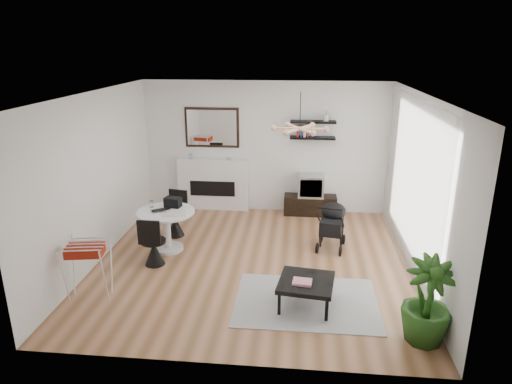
# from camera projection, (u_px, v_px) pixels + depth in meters

# --- Properties ---
(floor) EXTENTS (5.00, 5.00, 0.00)m
(floor) POSITION_uv_depth(u_px,v_px,m) (253.00, 262.00, 7.43)
(floor) COLOR brown
(floor) RESTS_ON ground
(ceiling) EXTENTS (5.00, 5.00, 0.00)m
(ceiling) POSITION_uv_depth(u_px,v_px,m) (252.00, 94.00, 6.59)
(ceiling) COLOR white
(ceiling) RESTS_ON wall_back
(wall_back) EXTENTS (5.00, 0.00, 5.00)m
(wall_back) POSITION_uv_depth(u_px,v_px,m) (265.00, 148.00, 9.37)
(wall_back) COLOR white
(wall_back) RESTS_ON floor
(wall_left) EXTENTS (0.00, 5.00, 5.00)m
(wall_left) POSITION_uv_depth(u_px,v_px,m) (96.00, 178.00, 7.24)
(wall_left) COLOR white
(wall_left) RESTS_ON floor
(wall_right) EXTENTS (0.00, 5.00, 5.00)m
(wall_right) POSITION_uv_depth(u_px,v_px,m) (419.00, 188.00, 6.77)
(wall_right) COLOR white
(wall_right) RESTS_ON floor
(sheer_curtain) EXTENTS (0.04, 3.60, 2.60)m
(sheer_curtain) POSITION_uv_depth(u_px,v_px,m) (410.00, 184.00, 6.97)
(sheer_curtain) COLOR white
(sheer_curtain) RESTS_ON wall_right
(fireplace) EXTENTS (1.50, 0.17, 2.16)m
(fireplace) POSITION_uv_depth(u_px,v_px,m) (213.00, 178.00, 9.61)
(fireplace) COLOR white
(fireplace) RESTS_ON floor
(shelf_lower) EXTENTS (0.90, 0.25, 0.04)m
(shelf_lower) POSITION_uv_depth(u_px,v_px,m) (313.00, 138.00, 9.08)
(shelf_lower) COLOR black
(shelf_lower) RESTS_ON wall_back
(shelf_upper) EXTENTS (0.90, 0.25, 0.04)m
(shelf_upper) POSITION_uv_depth(u_px,v_px,m) (313.00, 122.00, 8.98)
(shelf_upper) COLOR black
(shelf_upper) RESTS_ON wall_back
(pendant_lamp) EXTENTS (0.90, 0.90, 0.10)m
(pendant_lamp) POSITION_uv_depth(u_px,v_px,m) (300.00, 129.00, 6.98)
(pendant_lamp) COLOR tan
(pendant_lamp) RESTS_ON ceiling
(tv_console) EXTENTS (1.07, 0.38, 0.40)m
(tv_console) POSITION_uv_depth(u_px,v_px,m) (310.00, 205.00, 9.45)
(tv_console) COLOR black
(tv_console) RESTS_ON floor
(crt_tv) EXTENTS (0.52, 0.45, 0.45)m
(crt_tv) POSITION_uv_depth(u_px,v_px,m) (311.00, 185.00, 9.32)
(crt_tv) COLOR #A8A8AA
(crt_tv) RESTS_ON tv_console
(dining_table) EXTENTS (0.97, 0.97, 0.71)m
(dining_table) POSITION_uv_depth(u_px,v_px,m) (167.00, 224.00, 7.74)
(dining_table) COLOR white
(dining_table) RESTS_ON floor
(laptop) EXTENTS (0.38, 0.35, 0.03)m
(laptop) POSITION_uv_depth(u_px,v_px,m) (162.00, 211.00, 7.64)
(laptop) COLOR black
(laptop) RESTS_ON dining_table
(black_bag) EXTENTS (0.31, 0.22, 0.17)m
(black_bag) POSITION_uv_depth(u_px,v_px,m) (173.00, 202.00, 7.84)
(black_bag) COLOR black
(black_bag) RESTS_ON dining_table
(newspaper) EXTENTS (0.44, 0.39, 0.01)m
(newspaper) POSITION_uv_depth(u_px,v_px,m) (174.00, 213.00, 7.56)
(newspaper) COLOR white
(newspaper) RESTS_ON dining_table
(drinking_glass) EXTENTS (0.07, 0.07, 0.11)m
(drinking_glass) POSITION_uv_depth(u_px,v_px,m) (152.00, 204.00, 7.84)
(drinking_glass) COLOR white
(drinking_glass) RESTS_ON dining_table
(chair_far) EXTENTS (0.42, 0.43, 0.84)m
(chair_far) POSITION_uv_depth(u_px,v_px,m) (176.00, 222.00, 8.40)
(chair_far) COLOR black
(chair_far) RESTS_ON floor
(chair_near) EXTENTS (0.39, 0.39, 0.83)m
(chair_near) POSITION_uv_depth(u_px,v_px,m) (154.00, 250.00, 7.26)
(chair_near) COLOR black
(chair_near) RESTS_ON floor
(drying_rack) EXTENTS (0.64, 0.61, 0.84)m
(drying_rack) POSITION_uv_depth(u_px,v_px,m) (88.00, 269.00, 6.25)
(drying_rack) COLOR white
(drying_rack) RESTS_ON floor
(stroller) EXTENTS (0.56, 0.76, 0.87)m
(stroller) POSITION_uv_depth(u_px,v_px,m) (332.00, 227.00, 7.87)
(stroller) COLOR black
(stroller) RESTS_ON floor
(rug) EXTENTS (1.95, 1.41, 0.01)m
(rug) POSITION_uv_depth(u_px,v_px,m) (306.00, 302.00, 6.28)
(rug) COLOR #A6A6A6
(rug) RESTS_ON floor
(coffee_table) EXTENTS (0.81, 0.81, 0.37)m
(coffee_table) POSITION_uv_depth(u_px,v_px,m) (306.00, 283.00, 6.10)
(coffee_table) COLOR black
(coffee_table) RESTS_ON rug
(magazines) EXTENTS (0.27, 0.22, 0.04)m
(magazines) POSITION_uv_depth(u_px,v_px,m) (302.00, 282.00, 6.01)
(magazines) COLOR #D73552
(magazines) RESTS_ON coffee_table
(potted_plant) EXTENTS (0.67, 0.67, 1.06)m
(potted_plant) POSITION_uv_depth(u_px,v_px,m) (427.00, 301.00, 5.31)
(potted_plant) COLOR #235016
(potted_plant) RESTS_ON floor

